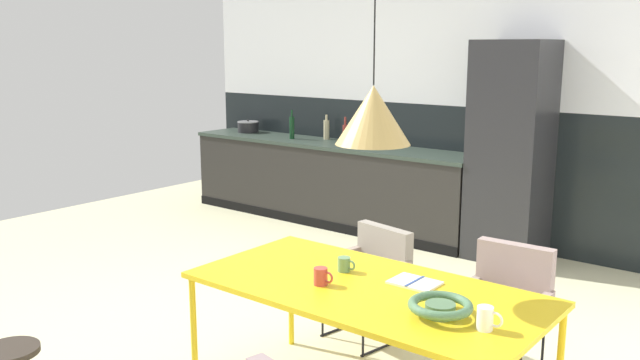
{
  "coord_description": "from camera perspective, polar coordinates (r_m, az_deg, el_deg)",
  "views": [
    {
      "loc": [
        3.1,
        -3.04,
        1.97
      ],
      "look_at": [
        0.0,
        0.86,
        0.96
      ],
      "focal_mm": 37.23,
      "sensor_mm": 36.0,
      "label": 1
    }
  ],
  "objects": [
    {
      "name": "refrigerator_column",
      "position": [
        6.35,
        16.06,
        2.34
      ],
      "size": [
        0.64,
        0.6,
        2.02
      ],
      "primitive_type": "cube",
      "color": "#232326",
      "rests_on": "ground"
    },
    {
      "name": "side_stool",
      "position": [
        3.75,
        -25.05,
        -13.8
      ],
      "size": [
        0.28,
        0.28,
        0.5
      ],
      "color": "#2D261E",
      "rests_on": "ground"
    },
    {
      "name": "open_book",
      "position": [
        3.57,
        8.14,
        -8.71
      ],
      "size": [
        0.25,
        0.19,
        0.02
      ],
      "color": "white",
      "rests_on": "dining_table"
    },
    {
      "name": "mug_short_terracotta",
      "position": [
        3.06,
        14.08,
        -11.46
      ],
      "size": [
        0.12,
        0.07,
        0.11
      ],
      "color": "white",
      "rests_on": "dining_table"
    },
    {
      "name": "pendant_lamp_over_table_near",
      "position": [
        3.34,
        4.59,
        5.6
      ],
      "size": [
        0.38,
        0.38,
        1.21
      ],
      "color": "black"
    },
    {
      "name": "bottle_vinegar_dark",
      "position": [
        7.7,
        -2.43,
        4.56
      ],
      "size": [
        0.06,
        0.06,
        0.34
      ],
      "color": "#0F3319",
      "rests_on": "kitchen_counter"
    },
    {
      "name": "mug_tall_blue",
      "position": [
        3.5,
        0.1,
        -8.29
      ],
      "size": [
        0.12,
        0.07,
        0.09
      ],
      "color": "#B23D33",
      "rests_on": "dining_table"
    },
    {
      "name": "kitchen_counter",
      "position": [
        7.5,
        0.64,
        -0.18
      ],
      "size": [
        3.61,
        0.63,
        0.91
      ],
      "color": "#262421",
      "rests_on": "ground"
    },
    {
      "name": "bottle_spice_small",
      "position": [
        7.65,
        0.56,
        4.39
      ],
      "size": [
        0.07,
        0.07,
        0.28
      ],
      "color": "tan",
      "rests_on": "kitchen_counter"
    },
    {
      "name": "armchair_by_stool",
      "position": [
        4.1,
        15.7,
        -9.8
      ],
      "size": [
        0.5,
        0.49,
        0.82
      ],
      "rotation": [
        0.0,
        0.0,
        3.18
      ],
      "color": "gray",
      "rests_on": "ground"
    },
    {
      "name": "cooking_pot",
      "position": [
        8.34,
        -6.2,
        4.58
      ],
      "size": [
        0.26,
        0.26,
        0.16
      ],
      "color": "black",
      "rests_on": "kitchen_counter"
    },
    {
      "name": "ground_plane",
      "position": [
        4.76,
        -6.63,
        -13.02
      ],
      "size": [
        8.7,
        8.7,
        0.0
      ],
      "primitive_type": "plane",
      "color": "beige"
    },
    {
      "name": "back_wall_splashback_dark",
      "position": [
        7.02,
        11.59,
        0.69
      ],
      "size": [
        6.69,
        0.12,
        1.37
      ],
      "primitive_type": "cube",
      "color": "black",
      "rests_on": "ground"
    },
    {
      "name": "fruit_bowl",
      "position": [
        3.17,
        10.31,
        -10.65
      ],
      "size": [
        0.3,
        0.3,
        0.07
      ],
      "color": "#4C704C",
      "rests_on": "dining_table"
    },
    {
      "name": "dining_table",
      "position": [
        3.52,
        3.99,
        -9.7
      ],
      "size": [
        1.85,
        0.92,
        0.74
      ],
      "color": "gold",
      "rests_on": "ground"
    },
    {
      "name": "mug_wide_latte",
      "position": [
        3.71,
        2.13,
        -7.26
      ],
      "size": [
        0.11,
        0.07,
        0.08
      ],
      "color": "#5B8456",
      "rests_on": "dining_table"
    },
    {
      "name": "back_wall_panel_upper",
      "position": [
        6.9,
        12.05,
        11.94
      ],
      "size": [
        6.69,
        0.12,
        1.37
      ],
      "primitive_type": "cube",
      "color": "silver",
      "rests_on": "back_wall_splashback_dark"
    },
    {
      "name": "armchair_near_window",
      "position": [
        4.55,
        4.44,
        -7.56
      ],
      "size": [
        0.56,
        0.55,
        0.75
      ],
      "rotation": [
        0.0,
        0.0,
        2.95
      ],
      "color": "gray",
      "rests_on": "ground"
    },
    {
      "name": "bottle_wine_green",
      "position": [
        7.09,
        2.18,
        3.91
      ],
      "size": [
        0.06,
        0.06,
        0.32
      ],
      "color": "maroon",
      "rests_on": "kitchen_counter"
    }
  ]
}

